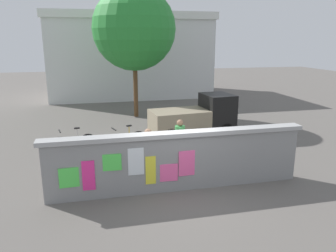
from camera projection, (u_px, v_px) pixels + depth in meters
name	position (u px, v px, depth m)	size (l,w,h in m)	color
ground	(139.00, 123.00, 17.04)	(60.00, 60.00, 0.00)	#605B56
poster_wall	(178.00, 160.00, 9.28)	(7.45, 0.42, 1.70)	gray
auto_rickshaw_truck	(196.00, 117.00, 14.31)	(3.74, 1.87, 1.85)	black
motorcycle	(109.00, 154.00, 10.95)	(1.90, 0.56, 0.87)	black
bicycle_near	(126.00, 140.00, 12.82)	(1.65, 0.63, 0.95)	black
bicycle_far	(74.00, 143.00, 12.50)	(1.68, 0.50, 0.95)	black
person_walking	(148.00, 149.00, 9.87)	(0.39, 0.39, 1.62)	#BF6626
person_bystander	(180.00, 138.00, 10.97)	(0.38, 0.38, 1.62)	#D83F72
tree_roadside	(134.00, 29.00, 17.22)	(4.36, 4.36, 6.88)	brown
building_background	(129.00, 55.00, 25.25)	(11.75, 7.03, 5.99)	silver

